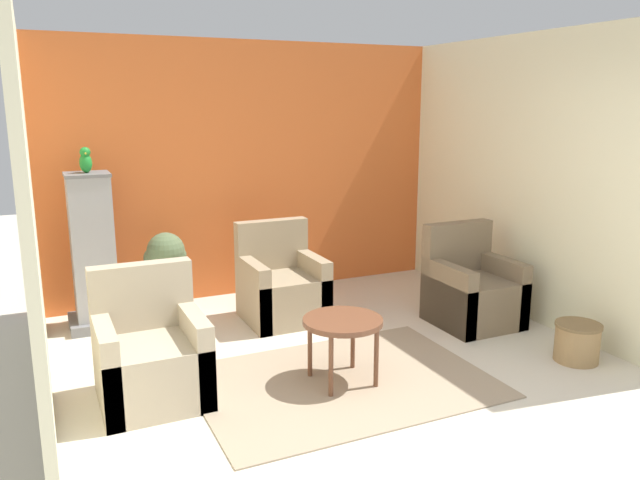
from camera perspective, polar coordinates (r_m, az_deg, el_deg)
The scene contains 13 objects.
ground_plane at distance 4.11m, azimuth 11.05°, elevation -18.12°, with size 20.00×20.00×0.00m, color beige.
wall_back_accent at distance 6.81m, azimuth -6.45°, elevation 6.37°, with size 4.41×0.06×2.70m.
wall_left at distance 4.67m, azimuth -25.06°, elevation 2.41°, with size 0.06×3.57×2.70m.
wall_right at distance 6.35m, azimuth 18.21°, elevation 5.38°, with size 0.06×3.57×2.70m.
area_rug at distance 4.84m, azimuth 2.04°, elevation -12.80°, with size 2.17×1.57×0.01m.
coffee_table at distance 4.67m, azimuth 2.09°, elevation -7.85°, with size 0.60×0.60×0.51m.
armchair_left at distance 4.63m, azimuth -15.21°, elevation -10.40°, with size 0.73×0.72×0.94m.
armchair_right at distance 6.11m, azimuth 13.70°, elevation -4.64°, with size 0.73×0.72×0.94m.
armchair_middle at distance 6.06m, azimuth -3.54°, elevation -4.45°, with size 0.73×0.72×0.94m.
birdcage at distance 6.12m, azimuth -20.01°, elevation -1.34°, with size 0.52×0.52×1.45m.
parrot at distance 5.98m, azimuth -20.64°, elevation 6.80°, with size 0.11×0.20×0.24m.
potted_plant at distance 6.30m, azimuth -13.91°, elevation -1.86°, with size 0.41×0.37×0.83m.
wicker_basket at distance 5.55m, azimuth 22.46°, elevation -8.52°, with size 0.37×0.37×0.32m.
Camera 1 is at (-2.13, -2.83, 2.08)m, focal length 35.00 mm.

